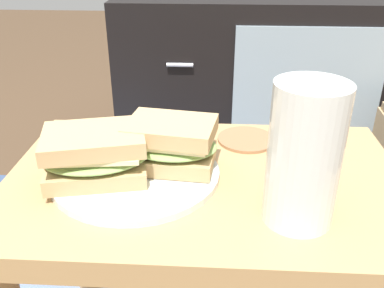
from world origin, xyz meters
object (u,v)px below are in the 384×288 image
(sandwich_back, at_px, (171,144))
(plate, at_px, (136,173))
(coaster, at_px, (246,139))
(beer_glass, at_px, (304,158))
(tv_cabinet, at_px, (260,79))
(sandwich_front, at_px, (95,155))

(sandwich_back, bearing_deg, plate, -160.11)
(sandwich_back, xyz_separation_m, coaster, (0.11, 0.10, -0.04))
(beer_glass, bearing_deg, coaster, 103.33)
(tv_cabinet, xyz_separation_m, coaster, (-0.10, -0.83, 0.17))
(sandwich_back, bearing_deg, beer_glass, -31.91)
(beer_glass, height_order, coaster, beer_glass)
(tv_cabinet, distance_m, sandwich_back, 0.98)
(beer_glass, bearing_deg, sandwich_back, 148.09)
(tv_cabinet, bearing_deg, sandwich_front, -107.91)
(sandwich_front, xyz_separation_m, coaster, (0.21, 0.14, -0.04))
(coaster, bearing_deg, plate, -143.10)
(plate, distance_m, sandwich_front, 0.06)
(sandwich_front, height_order, beer_glass, beer_glass)
(tv_cabinet, distance_m, coaster, 0.86)
(sandwich_front, relative_size, coaster, 1.69)
(tv_cabinet, xyz_separation_m, sandwich_front, (-0.31, -0.97, 0.21))
(tv_cabinet, height_order, sandwich_back, tv_cabinet)
(plate, bearing_deg, beer_glass, -21.42)
(sandwich_back, distance_m, beer_glass, 0.19)
(tv_cabinet, bearing_deg, coaster, -97.12)
(sandwich_front, height_order, coaster, sandwich_front)
(plate, xyz_separation_m, beer_glass, (0.21, -0.08, 0.08))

